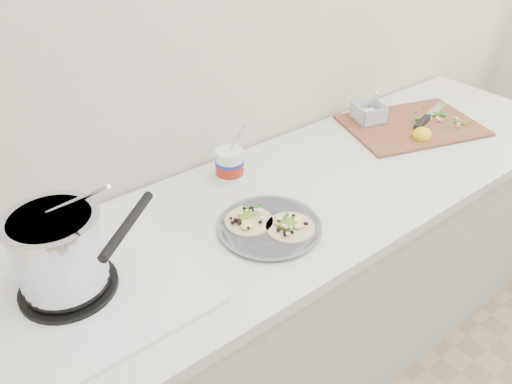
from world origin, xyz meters
TOP-DOWN VIEW (x-y plane):
  - counter at (0.00, 1.43)m, footprint 2.44×0.66m
  - stove at (-0.70, 1.43)m, footprint 0.57×0.53m
  - taco_plate at (-0.17, 1.33)m, footprint 0.30×0.30m
  - tub at (-0.10, 1.61)m, footprint 0.09×0.09m
  - cutboard at (0.66, 1.50)m, footprint 0.58×0.49m

SIDE VIEW (x-z plane):
  - counter at x=0.00m, z-range 0.00..0.90m
  - taco_plate at x=-0.17m, z-range 0.90..0.94m
  - cutboard at x=0.66m, z-range 0.88..0.96m
  - tub at x=-0.10m, z-range 0.86..1.07m
  - stove at x=-0.70m, z-range 0.85..1.13m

